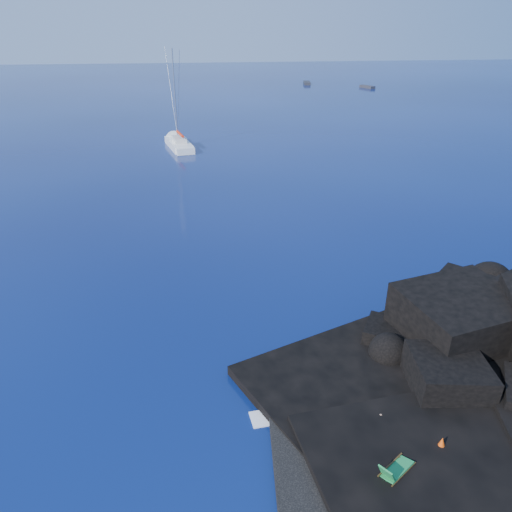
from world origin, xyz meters
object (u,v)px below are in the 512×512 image
(sunbather, at_px, (369,418))
(distant_boat_a, at_px, (307,84))
(deck_chair, at_px, (398,465))
(distant_boat_b, at_px, (367,88))
(marker_cone, at_px, (441,444))
(sailboat, at_px, (179,148))

(sunbather, height_order, distant_boat_a, sunbather)
(deck_chair, bearing_deg, distant_boat_b, 36.09)
(deck_chair, xyz_separation_m, sunbather, (-0.04, 2.58, -0.33))
(distant_boat_a, height_order, distant_boat_b, distant_boat_a)
(distant_boat_b, bearing_deg, distant_boat_a, 122.22)
(deck_chair, bearing_deg, distant_boat_a, 43.18)
(marker_cone, bearing_deg, sailboat, 99.72)
(marker_cone, bearing_deg, sunbather, 138.71)
(sailboat, bearing_deg, sunbather, -92.99)
(sailboat, distance_m, distant_boat_b, 73.21)
(sunbather, distance_m, distant_boat_b, 113.67)
(marker_cone, height_order, distant_boat_a, marker_cone)
(distant_boat_b, bearing_deg, sailboat, -147.13)
(distant_boat_b, bearing_deg, marker_cone, -127.36)
(deck_chair, relative_size, marker_cone, 2.33)
(distant_boat_a, bearing_deg, sailboat, -105.87)
(sailboat, height_order, deck_chair, sailboat)
(sailboat, xyz_separation_m, sunbather, (6.75, -49.52, 0.52))
(sunbather, bearing_deg, deck_chair, -87.58)
(sunbather, bearing_deg, marker_cone, -39.72)
(deck_chair, bearing_deg, sunbather, 56.43)
(distant_boat_a, xyz_separation_m, distant_boat_b, (12.45, -10.12, 0.00))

